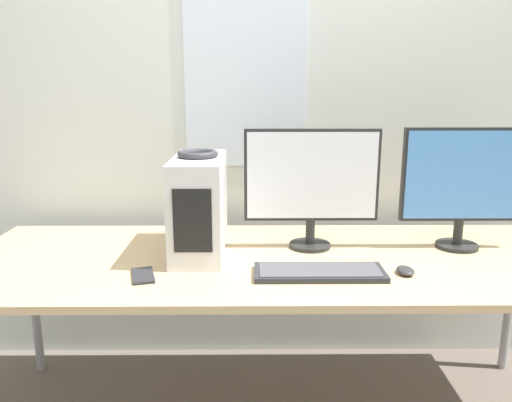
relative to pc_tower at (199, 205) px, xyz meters
name	(u,v)px	position (x,y,z in m)	size (l,w,h in m)	color
wall_back	(273,92)	(0.31, 0.51, 0.43)	(8.00, 0.07, 2.70)	silver
desk	(277,266)	(0.31, -0.07, -0.23)	(2.47, 0.90, 0.72)	tan
pc_tower	(199,205)	(0.00, 0.00, 0.00)	(0.20, 0.46, 0.39)	silver
headphones	(198,154)	(0.00, 0.00, 0.21)	(0.16, 0.16, 0.03)	#333338
monitor_main	(311,181)	(0.45, 0.05, 0.09)	(0.55, 0.17, 0.50)	black
monitor_right_near	(463,181)	(1.07, 0.04, 0.09)	(0.50, 0.17, 0.50)	black
keyboard	(319,272)	(0.45, -0.26, -0.18)	(0.47, 0.17, 0.02)	#28282D
mouse	(405,271)	(0.77, -0.25, -0.18)	(0.06, 0.09, 0.03)	#2D2D2D
cell_phone	(143,276)	(-0.18, -0.27, -0.19)	(0.11, 0.16, 0.01)	#232328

